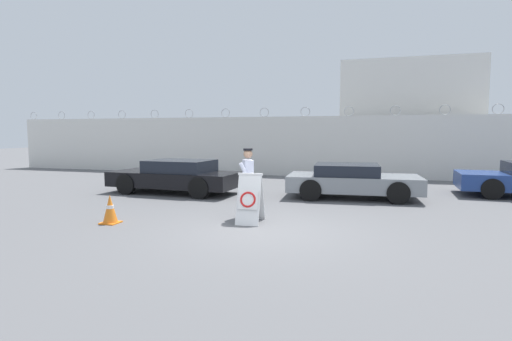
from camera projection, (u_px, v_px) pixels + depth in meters
ground_plane at (264, 231)px, 8.74m from camera, size 90.00×90.00×0.00m
perimeter_wall at (326, 147)px, 19.23m from camera, size 36.00×0.30×3.38m
building_block at (406, 119)px, 22.28m from camera, size 6.79×5.86×5.80m
barricade_sign at (250, 198)px, 9.48m from camera, size 0.61×0.88×1.19m
security_guard at (248, 179)px, 10.03m from camera, size 0.40×0.68×1.75m
traffic_cone_near at (110, 209)px, 9.44m from camera, size 0.40×0.40×0.69m
parked_car_front_coupe at (176, 176)px, 14.13m from camera, size 4.63×2.09×1.18m
parked_car_rear_sedan at (352, 180)px, 13.10m from camera, size 4.34×2.25×1.11m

